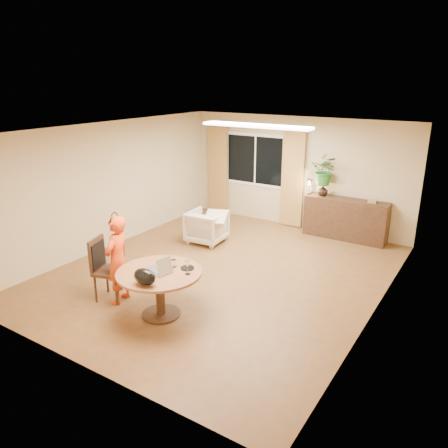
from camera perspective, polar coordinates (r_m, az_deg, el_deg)
name	(u,v)px	position (r m, az deg, el deg)	size (l,w,h in m)	color
floor	(222,273)	(8.12, -0.30, -6.36)	(6.50, 6.50, 0.00)	brown
ceiling	(221,130)	(7.41, -0.34, 12.19)	(6.50, 6.50, 0.00)	white
wall_back	(297,173)	(10.47, 9.47, 6.61)	(5.50, 5.50, 0.00)	tan
wall_left	(111,185)	(9.40, -14.58, 4.91)	(6.50, 6.50, 0.00)	tan
wall_right	(382,234)	(6.66, 19.98, -1.20)	(6.50, 6.50, 0.00)	tan
window	(255,160)	(10.88, 4.12, 8.34)	(1.70, 0.03, 1.30)	white
curtain_left	(218,170)	(11.41, -0.77, 7.05)	(0.55, 0.08, 2.25)	olive
curtain_right	(293,180)	(10.43, 8.96, 5.73)	(0.55, 0.08, 2.25)	olive
ceiling_panel	(256,126)	(8.44, 4.21, 12.68)	(2.20, 0.35, 0.05)	white
dining_table	(160,281)	(6.58, -8.42, -7.38)	(1.27, 1.27, 0.72)	brown
dining_chair	(110,269)	(7.24, -14.65, -5.77)	(0.49, 0.45, 1.03)	black
child	(118,260)	(7.05, -13.71, -4.57)	(0.34, 0.52, 1.44)	red
laptop	(157,263)	(6.49, -8.73, -5.02)	(0.39, 0.26, 0.26)	#B7B7BC
tumbler	(174,263)	(6.62, -6.59, -5.12)	(0.08, 0.08, 0.11)	white
wine_glass	(187,267)	(6.34, -4.81, -5.64)	(0.08, 0.08, 0.22)	white
pot_lid	(187,267)	(6.56, -4.82, -5.68)	(0.20, 0.20, 0.03)	white
handbag	(145,277)	(6.11, -10.33, -6.79)	(0.35, 0.21, 0.24)	black
armchair	(207,227)	(9.48, -2.26, -0.35)	(0.75, 0.77, 0.70)	beige
throw	(216,213)	(9.19, -1.08, 1.45)	(0.45, 0.55, 0.03)	beige
sideboard	(345,219)	(10.03, 15.58, 0.63)	(1.81, 0.44, 0.91)	black
vase	(323,190)	(10.04, 12.76, 4.32)	(0.24, 0.24, 0.25)	black
bouquet	(325,170)	(9.94, 13.08, 6.83)	(0.59, 0.51, 0.66)	#2A6124
book_stack	(372,201)	(9.76, 18.81, 2.84)	(0.18, 0.14, 0.07)	#8A6646
desk_lamp	(309,187)	(10.09, 11.09, 4.81)	(0.15, 0.15, 0.36)	black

